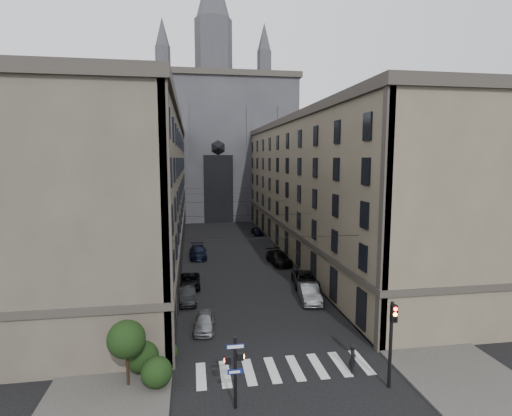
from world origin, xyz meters
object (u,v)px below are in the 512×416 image
traffic_light_right (392,334)px  car_left_far (198,252)px  gothic_tower (215,139)px  car_right_midnear (305,279)px  pedestrian_signal_left (235,367)px  car_left_near (205,322)px  car_left_midnear (187,295)px  car_right_near (309,293)px  pedestrian (353,358)px  car_right_far (257,231)px  car_left_midfar (189,281)px  car_right_midfar (279,258)px

traffic_light_right → car_left_far: size_ratio=0.96×
gothic_tower → car_right_midnear: gothic_tower is taller
pedestrian_signal_left → car_left_near: pedestrian_signal_left is taller
car_left_midnear → pedestrian_signal_left: bearing=-85.3°
traffic_light_right → car_right_near: 14.74m
car_left_midnear → car_left_far: bearing=80.9°
car_left_far → pedestrian: 32.25m
car_right_near → car_right_far: size_ratio=1.26×
car_left_near → car_left_far: car_left_far is taller
car_left_far → car_right_midnear: car_left_far is taller
car_left_near → car_right_midnear: bearing=46.0°
pedestrian_signal_left → traffic_light_right: (9.11, 0.42, 0.97)m
car_left_midfar → car_right_far: 29.65m
traffic_light_right → car_right_midfar: size_ratio=0.95×
car_left_far → pedestrian: bearing=-75.2°
traffic_light_right → pedestrian: size_ratio=2.80×
car_left_midnear → car_left_midfar: car_left_midnear is taller
car_left_near → pedestrian: pedestrian is taller
gothic_tower → car_left_near: size_ratio=14.85×
car_left_near → car_right_far: 39.37m
gothic_tower → car_left_far: 43.81m
car_left_near → car_right_near: (9.92, 4.75, 0.13)m
traffic_light_right → car_right_midfar: (-0.38, 28.03, -2.49)m
car_left_far → car_right_far: size_ratio=1.41×
gothic_tower → pedestrian: 73.14m
gothic_tower → car_left_midnear: bearing=-96.2°
gothic_tower → pedestrian_signal_left: 75.15m
car_left_near → car_right_near: 11.00m
pedestrian → traffic_light_right: bearing=-123.9°
car_left_midnear → car_right_midnear: 12.50m
car_left_midnear → car_right_near: 11.45m
car_left_midnear → car_right_near: size_ratio=0.90×
car_left_midfar → car_right_midnear: car_right_midnear is taller
gothic_tower → car_left_midnear: 59.75m
car_right_midnear → car_right_near: bearing=-93.5°
car_left_midnear → car_left_midfar: 4.36m
pedestrian → car_left_far: bearing=36.3°
car_left_midnear → car_right_far: size_ratio=1.14×
traffic_light_right → car_left_near: size_ratio=1.33×
gothic_tower → car_right_midfar: bearing=-83.4°
gothic_tower → car_right_near: (5.14, -58.51, -17.00)m
traffic_light_right → car_right_far: traffic_light_right is taller
gothic_tower → car_right_near: gothic_tower is taller
car_right_far → pedestrian: size_ratio=2.07×
pedestrian_signal_left → car_left_near: size_ratio=1.02×
car_left_midnear → car_right_midnear: bearing=8.2°
gothic_tower → car_right_midnear: size_ratio=10.88×
gothic_tower → car_right_midfar: (5.22, -45.01, -17.00)m
traffic_light_right → car_left_midfar: (-11.59, 20.47, -2.63)m
pedestrian_signal_left → car_left_near: bearing=97.1°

